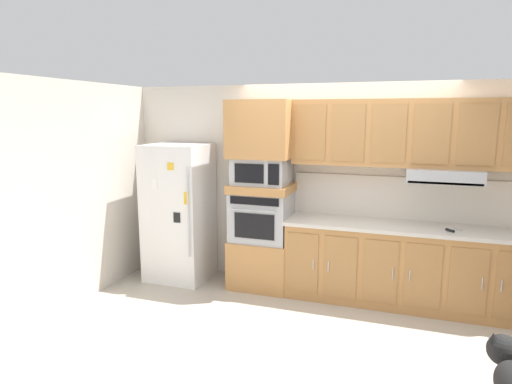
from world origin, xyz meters
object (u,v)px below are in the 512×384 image
refrigerator (179,212)px  microwave (262,171)px  screwdriver (451,230)px  built_in_oven (262,216)px

refrigerator → microwave: refrigerator is taller
screwdriver → built_in_oven: bearing=176.9°
refrigerator → screwdriver: (3.24, -0.05, 0.05)m
built_in_oven → microwave: microwave is taller
refrigerator → microwave: bearing=3.5°
refrigerator → built_in_oven: bearing=3.5°
microwave → screwdriver: bearing=-3.1°
built_in_oven → screwdriver: 2.13m
built_in_oven → screwdriver: built_in_oven is taller
built_in_oven → microwave: bearing=-0.8°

